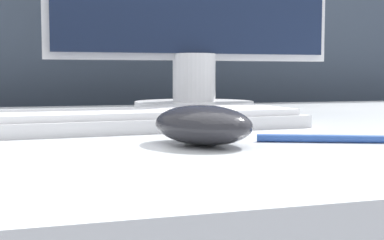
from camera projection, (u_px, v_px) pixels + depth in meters
The scene contains 4 objects.
partition_panel at pixel (111, 176), 1.33m from camera, with size 5.00×0.03×1.06m.
computer_mouse_near at pixel (202, 125), 0.51m from camera, with size 0.11×0.13×0.04m.
keyboard at pixel (131, 120), 0.66m from camera, with size 0.45×0.15×0.02m.
pen at pixel (325, 139), 0.53m from camera, with size 0.13×0.06×0.01m.
Camera 1 is at (-0.19, -0.71, 0.78)m, focal length 50.00 mm.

